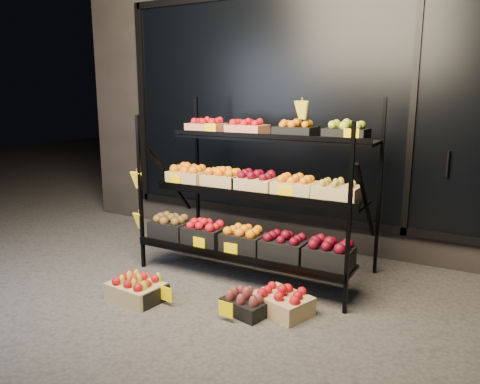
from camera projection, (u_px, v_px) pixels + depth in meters
The scene contains 9 objects.
ground at pixel (222, 295), 4.02m from camera, with size 24.00×24.00×0.00m, color #514F4C.
building at pixel (328, 89), 5.87m from camera, with size 6.00×2.08×3.50m.
display_rack at pixel (254, 193), 4.38m from camera, with size 2.18×1.02×1.75m.
tag_floor_a at pixel (166, 298), 3.81m from camera, with size 0.13×0.01×0.12m, color #FFD000.
tag_floor_b at pixel (226, 314), 3.53m from camera, with size 0.13×0.01×0.12m, color #FFD000.
floor_crate_left at pixel (136, 289), 3.90m from camera, with size 0.46×0.36×0.21m.
floor_crate_midleft at pixel (140, 289), 3.91m from camera, with size 0.44×0.35×0.20m.
floor_crate_midright at pixel (282, 301), 3.68m from camera, with size 0.51×0.44×0.21m.
floor_crate_right at pixel (246, 303), 3.66m from camera, with size 0.40×0.33×0.18m.
Camera 1 is at (1.98, -3.20, 1.70)m, focal length 35.00 mm.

